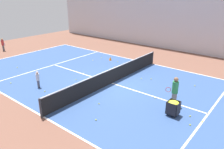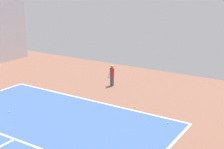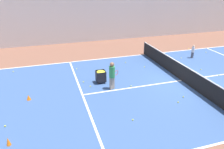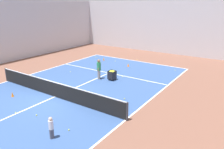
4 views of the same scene
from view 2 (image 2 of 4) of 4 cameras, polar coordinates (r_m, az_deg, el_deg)
The scene contains 6 objects.
line_baseline_near at distance 16.50m, azimuth -3.79°, elevation -4.78°, with size 10.77×0.10×0.00m, color white.
line_service_near at distance 13.11m, azimuth -17.36°, elevation -11.22°, with size 10.77×0.10×0.00m, color white.
player_near_baseline at distance 18.59m, azimuth -0.01°, elevation 0.08°, with size 0.29×0.60×1.32m.
tennis_ball_5 at distance 15.75m, azimuth -18.28°, elevation -6.50°, with size 0.07×0.07×0.07m, color yellow.
tennis_ball_17 at distance 15.58m, azimuth 4.16°, elevation -5.93°, with size 0.07×0.07×0.07m, color yellow.
tennis_ball_19 at distance 14.03m, azimuth 10.15°, elevation -8.70°, with size 0.07×0.07×0.07m, color yellow.
Camera 2 is at (-9.21, 1.05, 5.81)m, focal length 50.00 mm.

